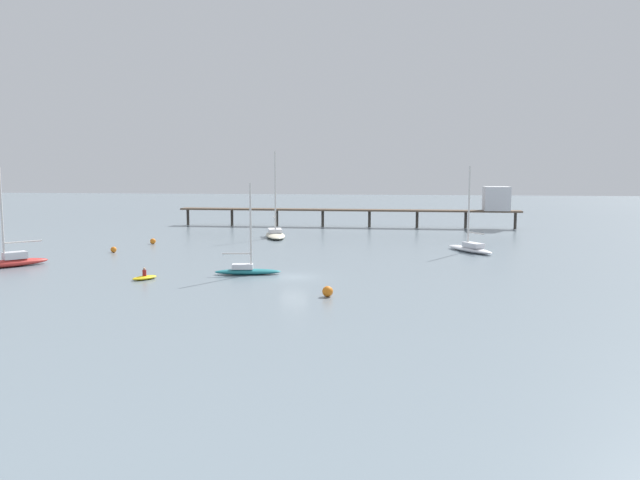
{
  "coord_description": "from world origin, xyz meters",
  "views": [
    {
      "loc": [
        10.46,
        -57.79,
        10.24
      ],
      "look_at": [
        0.0,
        18.57,
        1.5
      ],
      "focal_mm": 34.8,
      "sensor_mm": 36.0,
      "label": 1
    }
  ],
  "objects_px": {
    "pier": "(430,204)",
    "dinghy_yellow": "(145,277)",
    "sailboat_red": "(10,260)",
    "sailboat_white": "(470,247)",
    "mooring_buoy_inner": "(153,241)",
    "mooring_buoy_outer": "(114,250)",
    "mooring_buoy_near": "(328,291)",
    "sailboat_cream": "(275,233)",
    "sailboat_teal": "(247,268)"
  },
  "relations": [
    {
      "from": "sailboat_cream",
      "to": "sailboat_red",
      "type": "xyz_separation_m",
      "value": [
        -22.0,
        -31.96,
        0.04
      ]
    },
    {
      "from": "pier",
      "to": "mooring_buoy_near",
      "type": "relative_size",
      "value": 69.34
    },
    {
      "from": "pier",
      "to": "sailboat_teal",
      "type": "relative_size",
      "value": 6.78
    },
    {
      "from": "sailboat_cream",
      "to": "mooring_buoy_outer",
      "type": "height_order",
      "value": "sailboat_cream"
    },
    {
      "from": "sailboat_teal",
      "to": "pier",
      "type": "bearing_deg",
      "value": 69.3
    },
    {
      "from": "mooring_buoy_outer",
      "to": "pier",
      "type": "bearing_deg",
      "value": 43.76
    },
    {
      "from": "dinghy_yellow",
      "to": "sailboat_cream",
      "type": "bearing_deg",
      "value": 82.86
    },
    {
      "from": "sailboat_white",
      "to": "dinghy_yellow",
      "type": "relative_size",
      "value": 3.91
    },
    {
      "from": "sailboat_teal",
      "to": "mooring_buoy_near",
      "type": "xyz_separation_m",
      "value": [
        9.18,
        -9.6,
        -0.16
      ]
    },
    {
      "from": "sailboat_cream",
      "to": "mooring_buoy_inner",
      "type": "distance_m",
      "value": 18.39
    },
    {
      "from": "sailboat_red",
      "to": "mooring_buoy_near",
      "type": "distance_m",
      "value": 37.0
    },
    {
      "from": "pier",
      "to": "mooring_buoy_inner",
      "type": "relative_size",
      "value": 78.19
    },
    {
      "from": "sailboat_teal",
      "to": "mooring_buoy_inner",
      "type": "distance_m",
      "value": 29.85
    },
    {
      "from": "pier",
      "to": "sailboat_cream",
      "type": "distance_m",
      "value": 30.8
    },
    {
      "from": "sailboat_white",
      "to": "mooring_buoy_inner",
      "type": "distance_m",
      "value": 42.87
    },
    {
      "from": "dinghy_yellow",
      "to": "mooring_buoy_inner",
      "type": "height_order",
      "value": "dinghy_yellow"
    },
    {
      "from": "pier",
      "to": "dinghy_yellow",
      "type": "height_order",
      "value": "pier"
    },
    {
      "from": "mooring_buoy_outer",
      "to": "mooring_buoy_near",
      "type": "bearing_deg",
      "value": -37.99
    },
    {
      "from": "sailboat_red",
      "to": "mooring_buoy_inner",
      "type": "relative_size",
      "value": 13.48
    },
    {
      "from": "pier",
      "to": "sailboat_white",
      "type": "xyz_separation_m",
      "value": [
        3.74,
        -32.17,
        -3.61
      ]
    },
    {
      "from": "mooring_buoy_near",
      "to": "mooring_buoy_outer",
      "type": "relative_size",
      "value": 1.2
    },
    {
      "from": "sailboat_red",
      "to": "dinghy_yellow",
      "type": "xyz_separation_m",
      "value": [
        17.33,
        -5.31,
        -0.48
      ]
    },
    {
      "from": "sailboat_red",
      "to": "sailboat_white",
      "type": "bearing_deg",
      "value": 20.77
    },
    {
      "from": "pier",
      "to": "sailboat_white",
      "type": "height_order",
      "value": "sailboat_white"
    },
    {
      "from": "dinghy_yellow",
      "to": "sailboat_white",
      "type": "bearing_deg",
      "value": 36.75
    },
    {
      "from": "sailboat_red",
      "to": "sailboat_teal",
      "type": "bearing_deg",
      "value": -2.81
    },
    {
      "from": "sailboat_red",
      "to": "mooring_buoy_outer",
      "type": "height_order",
      "value": "sailboat_red"
    },
    {
      "from": "sailboat_red",
      "to": "pier",
      "type": "bearing_deg",
      "value": 48.0
    },
    {
      "from": "pier",
      "to": "dinghy_yellow",
      "type": "xyz_separation_m",
      "value": [
        -28.61,
        -56.32,
        -4.04
      ]
    },
    {
      "from": "mooring_buoy_near",
      "to": "mooring_buoy_outer",
      "type": "distance_m",
      "value": 37.78
    },
    {
      "from": "mooring_buoy_inner",
      "to": "pier",
      "type": "bearing_deg",
      "value": 37.09
    },
    {
      "from": "sailboat_red",
      "to": "mooring_buoy_near",
      "type": "height_order",
      "value": "sailboat_red"
    },
    {
      "from": "sailboat_red",
      "to": "mooring_buoy_outer",
      "type": "xyz_separation_m",
      "value": [
        5.58,
        12.37,
        -0.33
      ]
    },
    {
      "from": "mooring_buoy_near",
      "to": "sailboat_teal",
      "type": "bearing_deg",
      "value": 133.71
    },
    {
      "from": "pier",
      "to": "sailboat_cream",
      "type": "bearing_deg",
      "value": -141.49
    },
    {
      "from": "sailboat_cream",
      "to": "mooring_buoy_near",
      "type": "relative_size",
      "value": 14.76
    },
    {
      "from": "mooring_buoy_near",
      "to": "sailboat_cream",
      "type": "bearing_deg",
      "value": 107.31
    },
    {
      "from": "mooring_buoy_outer",
      "to": "sailboat_cream",
      "type": "bearing_deg",
      "value": 50.05
    },
    {
      "from": "mooring_buoy_outer",
      "to": "mooring_buoy_inner",
      "type": "bearing_deg",
      "value": 81.88
    },
    {
      "from": "mooring_buoy_near",
      "to": "sailboat_red",
      "type": "bearing_deg",
      "value": 162.89
    },
    {
      "from": "sailboat_teal",
      "to": "dinghy_yellow",
      "type": "height_order",
      "value": "sailboat_teal"
    },
    {
      "from": "sailboat_teal",
      "to": "sailboat_red",
      "type": "xyz_separation_m",
      "value": [
        -26.18,
        1.29,
        0.09
      ]
    },
    {
      "from": "sailboat_teal",
      "to": "dinghy_yellow",
      "type": "distance_m",
      "value": 9.73
    },
    {
      "from": "pier",
      "to": "mooring_buoy_inner",
      "type": "bearing_deg",
      "value": -142.91
    },
    {
      "from": "sailboat_white",
      "to": "mooring_buoy_near",
      "type": "xyz_separation_m",
      "value": [
        -14.32,
        -29.73,
        -0.2
      ]
    },
    {
      "from": "sailboat_red",
      "to": "mooring_buoy_inner",
      "type": "bearing_deg",
      "value": 72.24
    },
    {
      "from": "sailboat_cream",
      "to": "sailboat_white",
      "type": "relative_size",
      "value": 1.21
    },
    {
      "from": "mooring_buoy_outer",
      "to": "sailboat_teal",
      "type": "bearing_deg",
      "value": -33.54
    },
    {
      "from": "sailboat_teal",
      "to": "sailboat_cream",
      "type": "bearing_deg",
      "value": 97.16
    },
    {
      "from": "sailboat_cream",
      "to": "sailboat_teal",
      "type": "xyz_separation_m",
      "value": [
        4.18,
        -33.25,
        -0.06
      ]
    }
  ]
}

